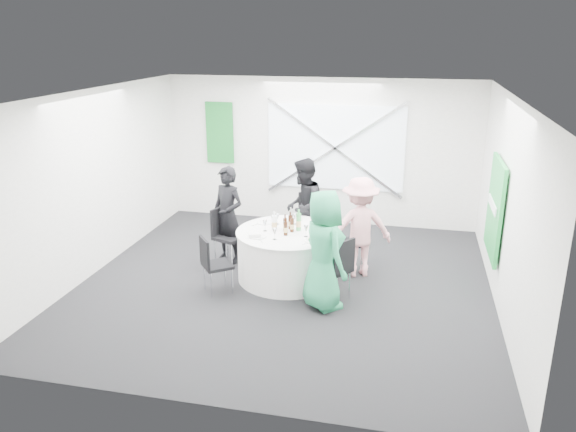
% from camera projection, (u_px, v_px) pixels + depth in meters
% --- Properties ---
extents(floor, '(6.00, 6.00, 0.00)m').
position_uv_depth(floor, '(285.00, 283.00, 8.43)').
color(floor, black).
rests_on(floor, ground).
extents(ceiling, '(6.00, 6.00, 0.00)m').
position_uv_depth(ceiling, '(285.00, 94.00, 7.56)').
color(ceiling, white).
rests_on(ceiling, wall_back).
extents(wall_back, '(6.00, 0.00, 6.00)m').
position_uv_depth(wall_back, '(320.00, 152.00, 10.77)').
color(wall_back, silver).
rests_on(wall_back, floor).
extents(wall_front, '(6.00, 0.00, 6.00)m').
position_uv_depth(wall_front, '(213.00, 280.00, 5.22)').
color(wall_front, silver).
rests_on(wall_front, floor).
extents(wall_left, '(0.00, 6.00, 6.00)m').
position_uv_depth(wall_left, '(95.00, 182.00, 8.62)').
color(wall_left, silver).
rests_on(wall_left, floor).
extents(wall_right, '(0.00, 6.00, 6.00)m').
position_uv_depth(wall_right, '(507.00, 207.00, 7.37)').
color(wall_right, silver).
rests_on(wall_right, floor).
extents(window_panel, '(2.60, 0.03, 1.60)m').
position_uv_depth(window_panel, '(335.00, 148.00, 10.64)').
color(window_panel, silver).
rests_on(window_panel, wall_back).
extents(window_brace_a, '(2.63, 0.05, 1.84)m').
position_uv_depth(window_brace_a, '(335.00, 148.00, 10.61)').
color(window_brace_a, silver).
rests_on(window_brace_a, window_panel).
extents(window_brace_b, '(2.63, 0.05, 1.84)m').
position_uv_depth(window_brace_b, '(335.00, 148.00, 10.61)').
color(window_brace_b, silver).
rests_on(window_brace_b, window_panel).
extents(green_banner, '(0.55, 0.04, 1.20)m').
position_uv_depth(green_banner, '(220.00, 133.00, 11.05)').
color(green_banner, '#146426').
rests_on(green_banner, wall_back).
extents(green_sign, '(0.05, 1.20, 1.40)m').
position_uv_depth(green_sign, '(495.00, 208.00, 8.00)').
color(green_sign, green).
rests_on(green_sign, wall_right).
extents(banquet_table, '(1.56, 1.56, 0.76)m').
position_uv_depth(banquet_table, '(288.00, 255.00, 8.50)').
color(banquet_table, silver).
rests_on(banquet_table, floor).
extents(chair_back, '(0.51, 0.52, 1.02)m').
position_uv_depth(chair_back, '(309.00, 219.00, 9.40)').
color(chair_back, black).
rests_on(chair_back, floor).
extents(chair_back_left, '(0.53, 0.53, 0.91)m').
position_uv_depth(chair_back_left, '(225.00, 231.00, 9.06)').
color(chair_back_left, black).
rests_on(chair_back_left, floor).
extents(chair_back_right, '(0.57, 0.57, 0.91)m').
position_uv_depth(chair_back_right, '(352.00, 237.00, 8.79)').
color(chair_back_right, black).
rests_on(chair_back_right, floor).
extents(chair_front_right, '(0.59, 0.59, 0.93)m').
position_uv_depth(chair_front_right, '(337.00, 265.00, 7.72)').
color(chair_front_right, black).
rests_on(chair_front_right, floor).
extents(chair_front_left, '(0.54, 0.54, 0.85)m').
position_uv_depth(chair_front_left, '(212.00, 261.00, 7.98)').
color(chair_front_left, black).
rests_on(chair_front_left, floor).
extents(person_man_back_left, '(0.68, 0.57, 1.58)m').
position_uv_depth(person_man_back_left, '(228.00, 215.00, 9.01)').
color(person_man_back_left, black).
rests_on(person_man_back_left, floor).
extents(person_man_back, '(0.45, 0.80, 1.64)m').
position_uv_depth(person_man_back, '(303.00, 207.00, 9.35)').
color(person_man_back, black).
rests_on(person_man_back, floor).
extents(person_woman_pink, '(1.10, 0.78, 1.55)m').
position_uv_depth(person_woman_pink, '(360.00, 227.00, 8.51)').
color(person_woman_pink, pink).
rests_on(person_woman_pink, floor).
extents(person_woman_green, '(0.92, 0.96, 1.65)m').
position_uv_depth(person_woman_green, '(324.00, 250.00, 7.48)').
color(person_woman_green, '#289461').
rests_on(person_woman_green, floor).
extents(plate_back, '(0.25, 0.25, 0.01)m').
position_uv_depth(plate_back, '(295.00, 219.00, 8.91)').
color(plate_back, white).
rests_on(plate_back, banquet_table).
extents(plate_back_left, '(0.25, 0.25, 0.01)m').
position_uv_depth(plate_back_left, '(265.00, 222.00, 8.75)').
color(plate_back_left, white).
rests_on(plate_back_left, banquet_table).
extents(plate_back_right, '(0.28, 0.28, 0.04)m').
position_uv_depth(plate_back_right, '(325.00, 228.00, 8.47)').
color(plate_back_right, white).
rests_on(plate_back_right, banquet_table).
extents(plate_front_right, '(0.28, 0.28, 0.04)m').
position_uv_depth(plate_front_right, '(314.00, 240.00, 7.98)').
color(plate_front_right, white).
rests_on(plate_front_right, banquet_table).
extents(plate_front_left, '(0.26, 0.26, 0.01)m').
position_uv_depth(plate_front_left, '(257.00, 236.00, 8.16)').
color(plate_front_left, white).
rests_on(plate_front_left, banquet_table).
extents(napkin, '(0.21, 0.17, 0.05)m').
position_uv_depth(napkin, '(255.00, 235.00, 8.12)').
color(napkin, silver).
rests_on(napkin, plate_front_left).
extents(beer_bottle_a, '(0.06, 0.06, 0.26)m').
position_uv_depth(beer_bottle_a, '(285.00, 225.00, 8.35)').
color(beer_bottle_a, '#3D1B0B').
rests_on(beer_bottle_a, banquet_table).
extents(beer_bottle_b, '(0.06, 0.06, 0.27)m').
position_uv_depth(beer_bottle_b, '(290.00, 222.00, 8.45)').
color(beer_bottle_b, '#3D1B0B').
rests_on(beer_bottle_b, banquet_table).
extents(beer_bottle_c, '(0.06, 0.06, 0.27)m').
position_uv_depth(beer_bottle_c, '(292.00, 225.00, 8.33)').
color(beer_bottle_c, '#3D1B0B').
rests_on(beer_bottle_c, banquet_table).
extents(beer_bottle_d, '(0.06, 0.06, 0.27)m').
position_uv_depth(beer_bottle_d, '(286.00, 228.00, 8.18)').
color(beer_bottle_d, '#3D1B0B').
rests_on(beer_bottle_d, banquet_table).
extents(green_water_bottle, '(0.08, 0.08, 0.33)m').
position_uv_depth(green_water_bottle, '(299.00, 222.00, 8.38)').
color(green_water_bottle, green).
rests_on(green_water_bottle, banquet_table).
extents(clear_water_bottle, '(0.08, 0.08, 0.29)m').
position_uv_depth(clear_water_bottle, '(274.00, 223.00, 8.40)').
color(clear_water_bottle, white).
rests_on(clear_water_bottle, banquet_table).
extents(wine_glass_a, '(0.07, 0.07, 0.17)m').
position_uv_depth(wine_glass_a, '(306.00, 228.00, 8.13)').
color(wine_glass_a, white).
rests_on(wine_glass_a, banquet_table).
extents(wine_glass_b, '(0.07, 0.07, 0.17)m').
position_uv_depth(wine_glass_b, '(265.00, 223.00, 8.36)').
color(wine_glass_b, white).
rests_on(wine_glass_b, banquet_table).
extents(wine_glass_c, '(0.07, 0.07, 0.17)m').
position_uv_depth(wine_glass_c, '(295.00, 217.00, 8.65)').
color(wine_glass_c, white).
rests_on(wine_glass_c, banquet_table).
extents(wine_glass_d, '(0.07, 0.07, 0.17)m').
position_uv_depth(wine_glass_d, '(277.00, 216.00, 8.65)').
color(wine_glass_d, white).
rests_on(wine_glass_d, banquet_table).
extents(wine_glass_e, '(0.07, 0.07, 0.17)m').
position_uv_depth(wine_glass_e, '(314.00, 222.00, 8.42)').
color(wine_glass_e, white).
rests_on(wine_glass_e, banquet_table).
extents(wine_glass_f, '(0.07, 0.07, 0.17)m').
position_uv_depth(wine_glass_f, '(275.00, 231.00, 8.01)').
color(wine_glass_f, white).
rests_on(wine_glass_f, banquet_table).
extents(wine_glass_g, '(0.07, 0.07, 0.17)m').
position_uv_depth(wine_glass_g, '(273.00, 218.00, 8.57)').
color(wine_glass_g, white).
rests_on(wine_glass_g, banquet_table).
extents(fork_a, '(0.09, 0.14, 0.01)m').
position_uv_depth(fork_a, '(270.00, 220.00, 8.86)').
color(fork_a, silver).
rests_on(fork_a, banquet_table).
extents(knife_a, '(0.10, 0.13, 0.01)m').
position_uv_depth(knife_a, '(256.00, 225.00, 8.65)').
color(knife_a, silver).
rests_on(knife_a, banquet_table).
extents(fork_b, '(0.10, 0.13, 0.01)m').
position_uv_depth(fork_b, '(306.00, 244.00, 7.89)').
color(fork_b, silver).
rests_on(fork_b, banquet_table).
extents(knife_b, '(0.10, 0.13, 0.01)m').
position_uv_depth(knife_b, '(322.00, 238.00, 8.09)').
color(knife_b, silver).
rests_on(knife_b, banquet_table).
extents(fork_c, '(0.08, 0.14, 0.01)m').
position_uv_depth(fork_c, '(327.00, 231.00, 8.37)').
color(fork_c, silver).
rests_on(fork_c, banquet_table).
extents(knife_c, '(0.08, 0.14, 0.01)m').
position_uv_depth(knife_c, '(320.00, 225.00, 8.65)').
color(knife_c, silver).
rests_on(knife_c, banquet_table).
extents(fork_d, '(0.12, 0.12, 0.01)m').
position_uv_depth(fork_d, '(250.00, 234.00, 8.24)').
color(fork_d, silver).
rests_on(fork_d, banquet_table).
extents(knife_d, '(0.11, 0.12, 0.01)m').
position_uv_depth(knife_d, '(261.00, 241.00, 7.98)').
color(knife_d, silver).
rests_on(knife_d, banquet_table).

